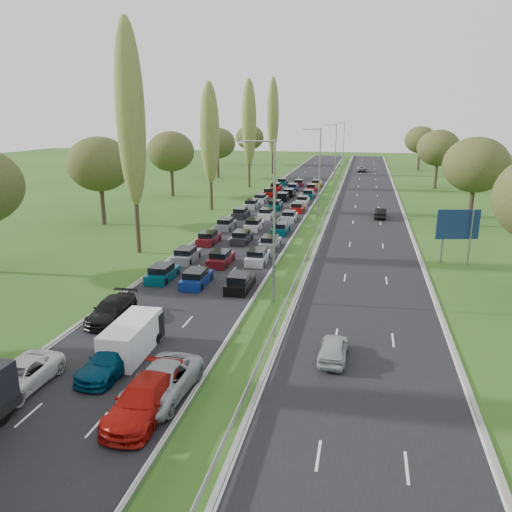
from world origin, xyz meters
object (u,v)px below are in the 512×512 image
Objects in this scene: white_van_rear at (133,336)px; near_car_3 at (111,310)px; near_car_2 at (19,376)px; direction_sign at (458,227)px.

near_car_3 is at bearing 129.08° from white_van_rear.
white_van_rear reaches higher than near_car_2.
direction_sign is (25.29, 28.61, 2.84)m from near_car_2.
near_car_3 is at bearing -142.37° from direction_sign.
near_car_2 is at bearing -129.43° from white_van_rear.
direction_sign is at bearing 35.99° from near_car_3.
white_van_rear is at bearing 53.20° from near_car_2.
white_van_rear is (3.88, 5.06, 0.31)m from near_car_2.
near_car_2 is at bearing -131.48° from direction_sign.
near_car_3 reaches higher than near_car_2.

